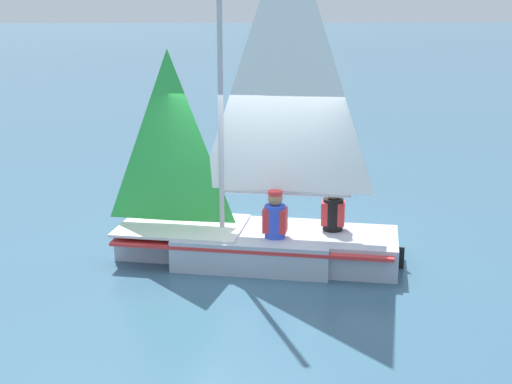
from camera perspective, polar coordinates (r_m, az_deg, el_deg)
name	(u,v)px	position (r m, az deg, el deg)	size (l,w,h in m)	color
ground_plane	(256,260)	(10.86, 0.00, -5.44)	(260.00, 260.00, 0.00)	#38607A
sailboat_main	(258,219)	(10.65, 0.18, -2.20)	(4.38, 2.48, 5.09)	#B2BCCC
sailor_helm	(275,226)	(10.37, 1.54, -2.77)	(0.39, 0.37, 1.16)	black
sailor_crew	(333,219)	(10.76, 6.17, -2.19)	(0.39, 0.37, 1.16)	black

